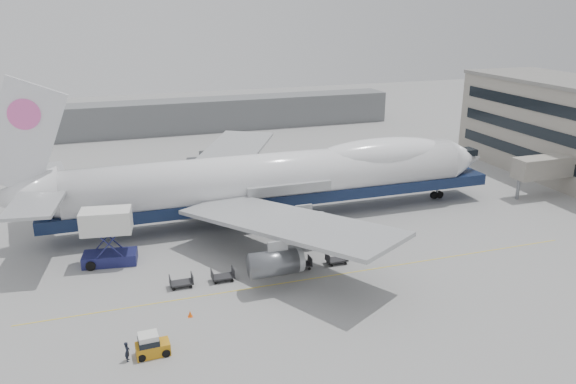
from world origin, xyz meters
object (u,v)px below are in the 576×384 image
object	(u,v)px
airliner	(279,177)
catering_truck	(108,234)
baggage_tug	(151,346)
ground_worker	(127,351)

from	to	relation	value
airliner	catering_truck	size ratio (longest dim) A/B	10.70
catering_truck	baggage_tug	world-z (taller)	catering_truck
airliner	ground_worker	size ratio (longest dim) A/B	39.33
catering_truck	ground_worker	xyz separation A→B (m)	(0.71, -19.06, -2.62)
airliner	ground_worker	world-z (taller)	airliner
airliner	baggage_tug	world-z (taller)	airliner
airliner	catering_truck	world-z (taller)	airliner
baggage_tug	ground_worker	bearing A→B (deg)	-176.33
airliner	baggage_tug	size ratio (longest dim) A/B	24.41
ground_worker	catering_truck	bearing A→B (deg)	9.89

